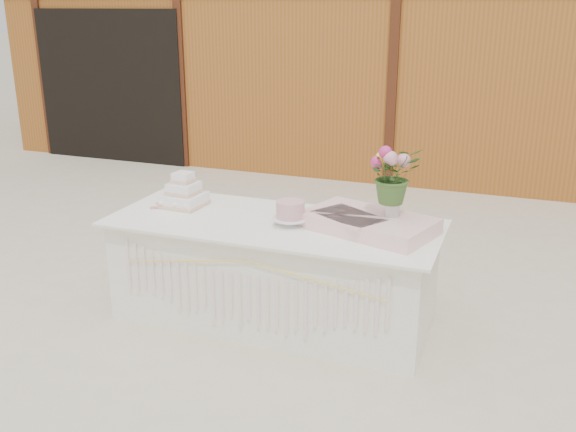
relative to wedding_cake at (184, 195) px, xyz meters
The scene contains 9 objects.
ground 1.17m from the wedding_cake, ahead, with size 80.00×80.00×0.00m, color beige.
barn 5.99m from the wedding_cake, 82.50° to the left, with size 12.60×4.60×3.30m.
cake_table 0.92m from the wedding_cake, ahead, with size 2.40×1.00×0.77m.
wedding_cake is the anchor object (origin of this frame).
pink_cake_stand 0.95m from the wedding_cake, ahead, with size 0.26×0.26×0.18m.
satin_runner 1.47m from the wedding_cake, ahead, with size 0.87×0.51×0.11m, color beige.
flower_vase 1.62m from the wedding_cake, ahead, with size 0.10×0.10×0.14m, color #B8B9BE.
bouquet 1.66m from the wedding_cake, ahead, with size 0.35×0.30×0.39m, color #365A24.
loose_flowers 0.19m from the wedding_cake, 157.98° to the right, with size 0.13×0.31×0.02m, color pink, non-canonical shape.
Camera 1 is at (1.64, -4.05, 2.26)m, focal length 40.00 mm.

